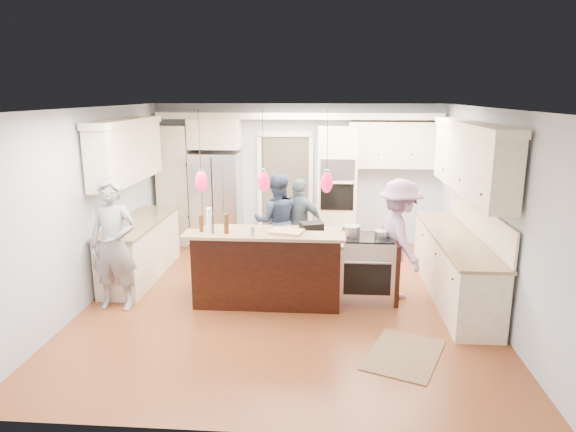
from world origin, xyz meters
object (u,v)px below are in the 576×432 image
Objects in this scene: kitchen_island at (269,265)px; person_bar_end at (114,245)px; person_far_left at (277,221)px; island_range at (368,268)px; refrigerator at (216,200)px.

person_bar_end is at bearing -165.74° from kitchen_island.
person_bar_end is at bearing 36.81° from person_far_left.
island_range is at bearing 133.49° from person_far_left.
refrigerator is at bearing -49.37° from person_far_left.
refrigerator is at bearing 78.94° from person_bar_end.
person_bar_end reaches higher than island_range.
person_far_left reaches higher than island_range.
kitchen_island is 1.36m from person_far_left.
island_range is at bearing 3.10° from kitchen_island.
island_range is 3.54m from person_bar_end.
person_bar_end is at bearing -103.64° from refrigerator.
refrigerator is 1.12× the size of person_far_left.
island_range is (2.71, -2.49, -0.44)m from refrigerator.
person_far_left reaches higher than kitchen_island.
person_far_left is at bearing 138.80° from island_range.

